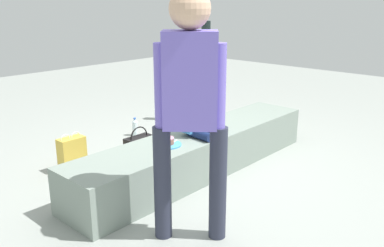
# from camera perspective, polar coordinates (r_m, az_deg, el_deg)

# --- Properties ---
(ground_plane) EXTENTS (12.00, 12.00, 0.00)m
(ground_plane) POSITION_cam_1_polar(r_m,az_deg,el_deg) (3.69, 1.01, -6.64)
(ground_plane) COLOR gray
(concrete_ledge) EXTENTS (2.59, 0.51, 0.36)m
(concrete_ledge) POSITION_cam_1_polar(r_m,az_deg,el_deg) (3.63, 1.03, -4.01)
(concrete_ledge) COLOR gray
(concrete_ledge) RESTS_ON ground_plane
(child_seated) EXTENTS (0.28, 0.32, 0.48)m
(child_seated) POSITION_cam_1_polar(r_m,az_deg,el_deg) (3.44, 0.45, 1.75)
(child_seated) COLOR #14224C
(child_seated) RESTS_ON concrete_ledge
(adult_standing) EXTENTS (0.35, 0.37, 1.54)m
(adult_standing) POSITION_cam_1_polar(r_m,az_deg,el_deg) (2.40, -0.28, 3.81)
(adult_standing) COLOR #2A2D3F
(adult_standing) RESTS_ON ground_plane
(cake_plate) EXTENTS (0.22, 0.22, 0.07)m
(cake_plate) POSITION_cam_1_polar(r_m,az_deg,el_deg) (3.26, -3.40, -2.68)
(cake_plate) COLOR #4CA5D8
(cake_plate) RESTS_ON concrete_ledge
(gift_bag) EXTENTS (0.23, 0.12, 0.35)m
(gift_bag) POSITION_cam_1_polar(r_m,az_deg,el_deg) (3.82, -16.33, -4.04)
(gift_bag) COLOR gold
(gift_bag) RESTS_ON ground_plane
(railing_post) EXTENTS (0.36, 0.36, 1.23)m
(railing_post) POSITION_cam_1_polar(r_m,az_deg,el_deg) (5.11, 1.89, 5.55)
(railing_post) COLOR black
(railing_post) RESTS_ON ground_plane
(water_bottle_near_gift) EXTENTS (0.06, 0.06, 0.21)m
(water_bottle_near_gift) POSITION_cam_1_polar(r_m,az_deg,el_deg) (4.66, -7.93, -0.53)
(water_bottle_near_gift) COLOR silver
(water_bottle_near_gift) RESTS_ON ground_plane
(handbag_black_leather) EXTENTS (0.27, 0.14, 0.34)m
(handbag_black_leather) POSITION_cam_1_polar(r_m,az_deg,el_deg) (3.90, -7.32, -3.48)
(handbag_black_leather) COLOR black
(handbag_black_leather) RESTS_ON ground_plane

